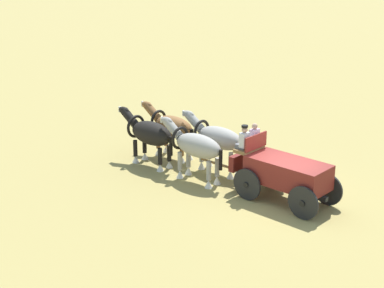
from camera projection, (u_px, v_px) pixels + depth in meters
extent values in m
plane|color=#9E8C4C|center=(286.00, 202.00, 21.47)|extent=(220.00, 220.00, 0.00)
cube|color=maroon|center=(288.00, 173.00, 21.10)|extent=(3.19, 1.95, 0.91)
cube|color=brown|center=(249.00, 149.00, 22.05)|extent=(0.80, 1.33, 0.12)
cube|color=maroon|center=(240.00, 161.00, 22.50)|extent=(0.46, 1.13, 0.60)
cube|color=maroon|center=(256.00, 142.00, 21.75)|extent=(0.31, 1.23, 0.55)
cube|color=black|center=(287.00, 187.00, 21.28)|extent=(3.23, 0.81, 0.16)
cylinder|color=black|center=(247.00, 185.00, 21.48)|extent=(1.17, 0.32, 1.18)
cylinder|color=black|center=(247.00, 185.00, 21.48)|extent=(0.23, 0.22, 0.20)
cylinder|color=black|center=(272.00, 173.00, 22.59)|extent=(1.17, 0.32, 1.18)
cylinder|color=black|center=(272.00, 173.00, 22.59)|extent=(0.23, 0.22, 0.20)
cylinder|color=black|center=(303.00, 203.00, 19.96)|extent=(1.17, 0.32, 1.18)
cylinder|color=black|center=(303.00, 203.00, 19.96)|extent=(0.23, 0.22, 0.20)
cylinder|color=black|center=(327.00, 189.00, 21.07)|extent=(1.17, 0.32, 1.18)
cylinder|color=black|center=(327.00, 189.00, 21.07)|extent=(0.23, 0.22, 0.20)
cylinder|color=brown|center=(227.00, 167.00, 23.04)|extent=(2.57, 0.62, 0.10)
cube|color=slate|center=(242.00, 146.00, 21.87)|extent=(0.46, 0.39, 0.16)
cube|color=silver|center=(244.00, 140.00, 21.70)|extent=(0.31, 0.40, 0.55)
sphere|color=tan|center=(245.00, 130.00, 21.58)|extent=(0.22, 0.22, 0.22)
cylinder|color=black|center=(245.00, 126.00, 21.54)|extent=(0.24, 0.24, 0.08)
cube|color=#BCB293|center=(252.00, 142.00, 22.29)|extent=(0.46, 0.39, 0.16)
cube|color=silver|center=(254.00, 136.00, 22.13)|extent=(0.31, 0.40, 0.55)
sphere|color=tan|center=(255.00, 126.00, 22.00)|extent=(0.22, 0.22, 0.22)
ellipsoid|color=#9E998E|center=(198.00, 146.00, 22.90)|extent=(2.29, 1.32, 0.90)
cylinder|color=#9E998E|center=(180.00, 161.00, 23.46)|extent=(0.18, 0.18, 0.75)
cone|color=silver|center=(180.00, 174.00, 23.63)|extent=(0.30, 0.30, 0.32)
cylinder|color=#9E998E|center=(188.00, 158.00, 23.80)|extent=(0.18, 0.18, 0.75)
cone|color=silver|center=(188.00, 170.00, 23.98)|extent=(0.30, 0.30, 0.32)
cylinder|color=#9E998E|center=(209.00, 171.00, 22.49)|extent=(0.18, 0.18, 0.75)
cone|color=silver|center=(209.00, 184.00, 22.66)|extent=(0.30, 0.30, 0.32)
cylinder|color=#9E998E|center=(217.00, 167.00, 22.84)|extent=(0.18, 0.18, 0.75)
cone|color=silver|center=(217.00, 180.00, 23.01)|extent=(0.30, 0.30, 0.32)
cylinder|color=#9E998E|center=(173.00, 129.00, 23.63)|extent=(1.00, 0.54, 0.81)
ellipsoid|color=#9E998E|center=(167.00, 121.00, 23.78)|extent=(0.64, 0.38, 0.32)
cube|color=silver|center=(162.00, 120.00, 23.96)|extent=(0.08, 0.11, 0.24)
torus|color=black|center=(180.00, 138.00, 23.49)|extent=(0.31, 0.94, 0.93)
cylinder|color=black|center=(221.00, 160.00, 22.28)|extent=(0.14, 0.14, 0.80)
ellipsoid|color=#9E998E|center=(220.00, 138.00, 23.81)|extent=(2.33, 1.31, 0.89)
cylinder|color=#9E998E|center=(202.00, 153.00, 24.37)|extent=(0.18, 0.18, 0.76)
cone|color=silver|center=(201.00, 165.00, 24.55)|extent=(0.30, 0.30, 0.32)
cylinder|color=#9E998E|center=(209.00, 150.00, 24.71)|extent=(0.18, 0.18, 0.76)
cone|color=silver|center=(209.00, 162.00, 24.89)|extent=(0.30, 0.30, 0.32)
cylinder|color=#9E998E|center=(231.00, 162.00, 23.39)|extent=(0.18, 0.18, 0.76)
cone|color=silver|center=(230.00, 174.00, 23.56)|extent=(0.30, 0.30, 0.32)
cylinder|color=#9E998E|center=(238.00, 159.00, 23.73)|extent=(0.18, 0.18, 0.76)
cone|color=silver|center=(238.00, 171.00, 23.90)|extent=(0.30, 0.30, 0.32)
cylinder|color=#9E998E|center=(195.00, 122.00, 24.55)|extent=(1.00, 0.54, 0.81)
ellipsoid|color=#9E998E|center=(188.00, 114.00, 24.70)|extent=(0.64, 0.38, 0.32)
cube|color=silver|center=(184.00, 113.00, 24.88)|extent=(0.08, 0.11, 0.24)
torus|color=black|center=(202.00, 131.00, 24.41)|extent=(0.30, 0.92, 0.92)
cylinder|color=black|center=(242.00, 152.00, 23.17)|extent=(0.14, 0.14, 0.80)
ellipsoid|color=black|center=(152.00, 133.00, 24.59)|extent=(2.28, 1.38, 0.97)
cylinder|color=black|center=(135.00, 148.00, 25.12)|extent=(0.18, 0.18, 0.69)
cone|color=silver|center=(136.00, 159.00, 25.28)|extent=(0.30, 0.30, 0.30)
cylinder|color=black|center=(145.00, 145.00, 25.49)|extent=(0.18, 0.18, 0.69)
cone|color=silver|center=(145.00, 156.00, 25.65)|extent=(0.30, 0.30, 0.30)
cylinder|color=black|center=(160.00, 156.00, 24.17)|extent=(0.18, 0.18, 0.69)
cone|color=silver|center=(160.00, 168.00, 24.33)|extent=(0.30, 0.30, 0.30)
cylinder|color=black|center=(169.00, 153.00, 24.54)|extent=(0.18, 0.18, 0.69)
cone|color=silver|center=(169.00, 164.00, 24.70)|extent=(0.30, 0.30, 0.30)
cylinder|color=black|center=(130.00, 118.00, 25.30)|extent=(1.00, 0.54, 0.81)
ellipsoid|color=black|center=(124.00, 110.00, 25.46)|extent=(0.64, 0.38, 0.32)
cube|color=silver|center=(120.00, 109.00, 25.64)|extent=(0.08, 0.11, 0.24)
torus|color=black|center=(136.00, 126.00, 25.17)|extent=(0.32, 0.99, 0.99)
cylinder|color=black|center=(171.00, 146.00, 23.97)|extent=(0.14, 0.14, 0.80)
ellipsoid|color=brown|center=(174.00, 126.00, 25.49)|extent=(2.17, 1.28, 0.89)
cylinder|color=brown|center=(158.00, 140.00, 26.01)|extent=(0.18, 0.18, 0.72)
cone|color=silver|center=(158.00, 151.00, 26.18)|extent=(0.30, 0.30, 0.31)
cylinder|color=brown|center=(166.00, 138.00, 26.35)|extent=(0.18, 0.18, 0.72)
cone|color=silver|center=(166.00, 149.00, 26.52)|extent=(0.30, 0.30, 0.31)
cylinder|color=brown|center=(182.00, 148.00, 25.10)|extent=(0.18, 0.18, 0.72)
cone|color=silver|center=(182.00, 159.00, 25.27)|extent=(0.30, 0.30, 0.31)
cylinder|color=brown|center=(190.00, 145.00, 25.44)|extent=(0.18, 0.18, 0.72)
cone|color=silver|center=(190.00, 156.00, 25.61)|extent=(0.30, 0.30, 0.31)
cylinder|color=brown|center=(153.00, 112.00, 26.19)|extent=(1.00, 0.54, 0.81)
ellipsoid|color=brown|center=(147.00, 105.00, 26.34)|extent=(0.64, 0.38, 0.32)
cube|color=silver|center=(142.00, 104.00, 26.52)|extent=(0.08, 0.11, 0.24)
torus|color=black|center=(159.00, 120.00, 26.04)|extent=(0.30, 0.92, 0.92)
cylinder|color=black|center=(192.00, 138.00, 24.90)|extent=(0.14, 0.14, 0.80)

